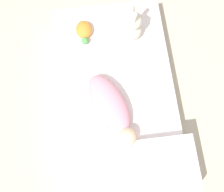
{
  "coord_description": "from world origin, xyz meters",
  "views": [
    {
      "loc": [
        0.51,
        -0.08,
        1.91
      ],
      "look_at": [
        0.05,
        -0.03,
        0.23
      ],
      "focal_mm": 42.0,
      "sensor_mm": 36.0,
      "label": 1
    }
  ],
  "objects_px": {
    "swaddled_baby": "(111,108)",
    "pillow": "(169,169)",
    "turtle_plush": "(84,31)",
    "bunny_plush": "(131,26)"
  },
  "relations": [
    {
      "from": "turtle_plush",
      "to": "bunny_plush",
      "type": "bearing_deg",
      "value": 80.94
    },
    {
      "from": "swaddled_baby",
      "to": "bunny_plush",
      "type": "distance_m",
      "value": 0.58
    },
    {
      "from": "swaddled_baby",
      "to": "turtle_plush",
      "type": "relative_size",
      "value": 2.9
    },
    {
      "from": "swaddled_baby",
      "to": "pillow",
      "type": "height_order",
      "value": "swaddled_baby"
    },
    {
      "from": "bunny_plush",
      "to": "turtle_plush",
      "type": "bearing_deg",
      "value": -99.06
    },
    {
      "from": "swaddled_baby",
      "to": "turtle_plush",
      "type": "height_order",
      "value": "swaddled_baby"
    },
    {
      "from": "bunny_plush",
      "to": "turtle_plush",
      "type": "height_order",
      "value": "bunny_plush"
    },
    {
      "from": "bunny_plush",
      "to": "turtle_plush",
      "type": "xyz_separation_m",
      "value": [
        -0.05,
        -0.33,
        -0.09
      ]
    },
    {
      "from": "swaddled_baby",
      "to": "turtle_plush",
      "type": "distance_m",
      "value": 0.61
    },
    {
      "from": "turtle_plush",
      "to": "pillow",
      "type": "bearing_deg",
      "value": 23.3
    }
  ]
}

